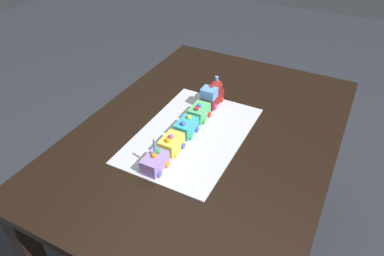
% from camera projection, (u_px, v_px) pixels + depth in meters
% --- Properties ---
extents(ground_plane, '(8.00, 8.00, 0.00)m').
position_uv_depth(ground_plane, '(205.00, 239.00, 1.90)').
color(ground_plane, '#2D3038').
extents(dining_table, '(1.40, 1.00, 0.74)m').
position_uv_depth(dining_table, '(208.00, 150.00, 1.52)').
color(dining_table, black).
rests_on(dining_table, ground).
extents(cake_board, '(0.60, 0.40, 0.00)m').
position_uv_depth(cake_board, '(192.00, 134.00, 1.43)').
color(cake_board, silver).
rests_on(cake_board, dining_table).
extents(cake_locomotive, '(0.14, 0.08, 0.12)m').
position_uv_depth(cake_locomotive, '(212.00, 94.00, 1.58)').
color(cake_locomotive, maroon).
rests_on(cake_locomotive, cake_board).
extents(cake_car_tanker_mint_green, '(0.10, 0.08, 0.07)m').
position_uv_depth(cake_car_tanker_mint_green, '(199.00, 112.00, 1.50)').
color(cake_car_tanker_mint_green, '#59CC7A').
rests_on(cake_car_tanker_mint_green, cake_board).
extents(cake_car_flatbed_turquoise, '(0.10, 0.08, 0.07)m').
position_uv_depth(cake_car_flatbed_turquoise, '(186.00, 127.00, 1.42)').
color(cake_car_flatbed_turquoise, '#38B7C6').
rests_on(cake_car_flatbed_turquoise, cake_board).
extents(cake_car_gondola_lemon, '(0.10, 0.08, 0.07)m').
position_uv_depth(cake_car_gondola_lemon, '(171.00, 144.00, 1.34)').
color(cake_car_gondola_lemon, '#F4E04C').
rests_on(cake_car_gondola_lemon, cake_board).
extents(cake_car_hopper_lavender, '(0.10, 0.08, 0.07)m').
position_uv_depth(cake_car_hopper_lavender, '(155.00, 162.00, 1.25)').
color(cake_car_hopper_lavender, '#AD84E0').
rests_on(cake_car_hopper_lavender, cake_board).
extents(birthday_candle, '(0.01, 0.01, 0.07)m').
position_uv_depth(birthday_candle, '(154.00, 145.00, 1.21)').
color(birthday_candle, '#4CA5E5').
rests_on(birthday_candle, cake_car_hopper_lavender).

